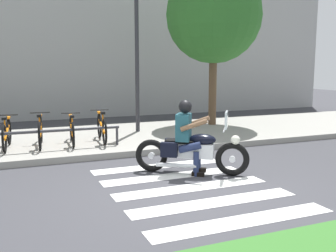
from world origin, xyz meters
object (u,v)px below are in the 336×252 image
(bicycle_3, at_px, (72,130))
(tree_near_rack, at_px, (214,15))
(bicycle_4, at_px, (102,128))
(bike_rack, at_px, (42,133))
(bicycle_2, at_px, (40,131))
(motorcycle, at_px, (192,150))
(street_lamp, at_px, (137,43))
(rider, at_px, (188,132))
(bicycle_1, at_px, (7,134))

(bicycle_3, height_order, tree_near_rack, tree_near_rack)
(bicycle_4, bearing_deg, bike_rack, -159.92)
(bicycle_2, distance_m, bike_rack, 0.56)
(motorcycle, bearing_deg, bike_rack, 134.26)
(bike_rack, distance_m, street_lamp, 4.02)
(bicycle_3, xyz_separation_m, bike_rack, (-0.76, -0.55, 0.07))
(rider, distance_m, bicycle_3, 3.57)
(bicycle_3, xyz_separation_m, tree_near_rack, (4.88, 1.61, 3.21))
(rider, xyz_separation_m, bicycle_2, (-2.48, 3.11, -0.32))
(bike_rack, height_order, tree_near_rack, tree_near_rack)
(motorcycle, relative_size, bicycle_4, 1.09)
(bicycle_3, relative_size, tree_near_rack, 0.32)
(motorcycle, distance_m, bike_rack, 3.64)
(bicycle_1, distance_m, bike_rack, 0.94)
(bicycle_1, distance_m, street_lamp, 4.44)
(motorcycle, height_order, bicycle_4, motorcycle)
(tree_near_rack, bearing_deg, motorcycle, -123.05)
(bike_rack, bearing_deg, street_lamp, 31.40)
(bicycle_1, bearing_deg, tree_near_rack, 14.11)
(bicycle_3, distance_m, tree_near_rack, 6.06)
(bicycle_3, distance_m, bicycle_4, 0.76)
(bicycle_3, bearing_deg, motorcycle, -60.58)
(motorcycle, xyz_separation_m, bicycle_1, (-3.30, 3.16, 0.04))
(bicycle_1, xyz_separation_m, tree_near_rack, (6.40, 1.61, 3.20))
(street_lamp, bearing_deg, bicycle_1, -161.65)
(bicycle_1, relative_size, street_lamp, 0.36)
(bicycle_3, relative_size, street_lamp, 0.37)
(bicycle_2, bearing_deg, bike_rack, -90.04)
(bicycle_1, relative_size, bicycle_3, 0.98)
(motorcycle, bearing_deg, street_lamp, 85.46)
(bicycle_1, height_order, bicycle_2, bicycle_2)
(rider, xyz_separation_m, bicycle_4, (-0.96, 3.11, -0.32))
(rider, relative_size, tree_near_rack, 0.27)
(bicycle_2, xyz_separation_m, street_lamp, (2.89, 1.21, 2.23))
(motorcycle, relative_size, bicycle_2, 1.16)
(motorcycle, distance_m, bicycle_1, 4.57)
(bicycle_3, bearing_deg, street_lamp, 29.56)
(motorcycle, xyz_separation_m, bicycle_2, (-2.54, 3.16, 0.05))
(bicycle_2, bearing_deg, rider, -51.49)
(motorcycle, distance_m, street_lamp, 4.94)
(motorcycle, height_order, tree_near_rack, tree_near_rack)
(motorcycle, height_order, rider, rider)
(rider, height_order, bike_rack, rider)
(bicycle_4, height_order, street_lamp, street_lamp)
(bicycle_3, bearing_deg, bicycle_1, -179.97)
(bicycle_3, distance_m, bike_rack, 0.94)
(rider, relative_size, bicycle_3, 0.86)
(rider, bearing_deg, bicycle_2, 128.51)
(rider, distance_m, bicycle_4, 3.27)
(bike_rack, bearing_deg, bicycle_2, 89.96)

